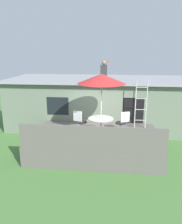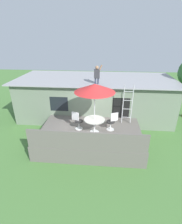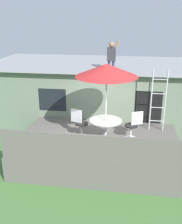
{
  "view_description": "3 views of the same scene",
  "coord_description": "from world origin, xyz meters",
  "px_view_note": "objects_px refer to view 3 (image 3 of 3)",
  "views": [
    {
      "loc": [
        0.78,
        -8.84,
        4.17
      ],
      "look_at": [
        -0.27,
        0.59,
        1.57
      ],
      "focal_mm": 35.59,
      "sensor_mm": 36.0,
      "label": 1
    },
    {
      "loc": [
        0.72,
        -7.62,
        5.34
      ],
      "look_at": [
        -0.02,
        0.6,
        1.56
      ],
      "focal_mm": 27.08,
      "sensor_mm": 36.0,
      "label": 2
    },
    {
      "loc": [
        0.93,
        -8.11,
        4.72
      ],
      "look_at": [
        -0.34,
        0.42,
        1.56
      ],
      "focal_mm": 43.07,
      "sensor_mm": 36.0,
      "label": 3
    }
  ],
  "objects_px": {
    "patio_umbrella": "(107,70)",
    "patio_chair_left": "(80,123)",
    "patio_table": "(106,125)",
    "patio_chair_right": "(133,125)",
    "step_ladder": "(158,101)",
    "person_figure": "(112,54)"
  },
  "relations": [
    {
      "from": "patio_umbrella",
      "to": "patio_chair_left",
      "type": "xyz_separation_m",
      "value": [
        -0.9,
        0.31,
        -1.89
      ]
    },
    {
      "from": "patio_table",
      "to": "patio_chair_right",
      "type": "distance_m",
      "value": 0.97
    },
    {
      "from": "patio_chair_left",
      "to": "patio_umbrella",
      "type": "bearing_deg",
      "value": 0.0
    },
    {
      "from": "step_ladder",
      "to": "patio_chair_left",
      "type": "relative_size",
      "value": 2.39
    },
    {
      "from": "patio_chair_right",
      "to": "patio_table",
      "type": "bearing_deg",
      "value": 0.0
    },
    {
      "from": "patio_table",
      "to": "step_ladder",
      "type": "height_order",
      "value": "step_ladder"
    },
    {
      "from": "step_ladder",
      "to": "person_figure",
      "type": "distance_m",
      "value": 2.53
    },
    {
      "from": "step_ladder",
      "to": "person_figure",
      "type": "bearing_deg",
      "value": 145.63
    },
    {
      "from": "step_ladder",
      "to": "patio_chair_left",
      "type": "height_order",
      "value": "step_ladder"
    },
    {
      "from": "patio_table",
      "to": "person_figure",
      "type": "height_order",
      "value": "person_figure"
    },
    {
      "from": "patio_umbrella",
      "to": "step_ladder",
      "type": "xyz_separation_m",
      "value": [
        1.7,
        1.19,
        -1.25
      ]
    },
    {
      "from": "patio_umbrella",
      "to": "person_figure",
      "type": "height_order",
      "value": "person_figure"
    },
    {
      "from": "patio_umbrella",
      "to": "patio_chair_left",
      "type": "height_order",
      "value": "patio_umbrella"
    },
    {
      "from": "patio_umbrella",
      "to": "step_ladder",
      "type": "bearing_deg",
      "value": 35.0
    },
    {
      "from": "patio_umbrella",
      "to": "person_figure",
      "type": "bearing_deg",
      "value": 90.8
    },
    {
      "from": "patio_umbrella",
      "to": "patio_chair_left",
      "type": "relative_size",
      "value": 2.76
    },
    {
      "from": "patio_table",
      "to": "patio_umbrella",
      "type": "relative_size",
      "value": 0.41
    },
    {
      "from": "patio_umbrella",
      "to": "patio_chair_right",
      "type": "relative_size",
      "value": 2.76
    },
    {
      "from": "patio_umbrella",
      "to": "person_figure",
      "type": "relative_size",
      "value": 2.29
    },
    {
      "from": "patio_table",
      "to": "patio_chair_left",
      "type": "distance_m",
      "value": 0.97
    },
    {
      "from": "patio_chair_right",
      "to": "patio_chair_left",
      "type": "bearing_deg",
      "value": -21.63
    },
    {
      "from": "step_ladder",
      "to": "patio_chair_right",
      "type": "height_order",
      "value": "step_ladder"
    }
  ]
}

